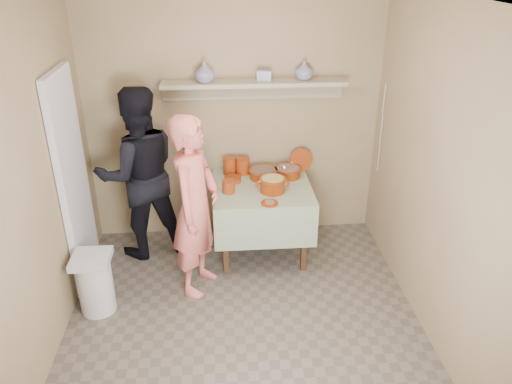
{
  "coord_description": "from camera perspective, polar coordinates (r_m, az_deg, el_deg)",
  "views": [
    {
      "loc": [
        -0.16,
        -3.17,
        2.89
      ],
      "look_at": [
        0.15,
        0.75,
        0.95
      ],
      "focal_mm": 35.0,
      "sensor_mm": 36.0,
      "label": 1
    }
  ],
  "objects": [
    {
      "name": "propped_lid",
      "position": [
        5.25,
        5.15,
        3.66
      ],
      "size": [
        0.25,
        0.1,
        0.24
      ],
      "primitive_type": "cylinder",
      "rotation": [
        1.35,
        0.0,
        0.13
      ],
      "color": "maroon",
      "rests_on": "serving_table"
    },
    {
      "name": "serving_table",
      "position": [
        5.0,
        0.66,
        -0.45
      ],
      "size": [
        0.97,
        0.97,
        0.76
      ],
      "color": "#4C2D16",
      "rests_on": "ground"
    },
    {
      "name": "bowl_stack",
      "position": [
        4.78,
        -3.16,
        0.63
      ],
      "size": [
        0.13,
        0.13,
        0.13
      ],
      "primitive_type": "cylinder",
      "color": "maroon",
      "rests_on": "serving_table"
    },
    {
      "name": "cazuela_meat_b",
      "position": [
        5.12,
        3.67,
        2.38
      ],
      "size": [
        0.28,
        0.28,
        0.1
      ],
      "color": "#632006",
      "rests_on": "serving_table"
    },
    {
      "name": "cazuela_rice",
      "position": [
        4.79,
        1.91,
        0.98
      ],
      "size": [
        0.33,
        0.25,
        0.14
      ],
      "color": "#632006",
      "rests_on": "serving_table"
    },
    {
      "name": "ladle",
      "position": [
        5.08,
        3.29,
        2.81
      ],
      "size": [
        0.08,
        0.26,
        0.19
      ],
      "color": "silver",
      "rests_on": "cazuela_meat_b"
    },
    {
      "name": "vase_left",
      "position": [
        4.89,
        -5.88,
        13.48
      ],
      "size": [
        0.24,
        0.24,
        0.2
      ],
      "primitive_type": "imported",
      "rotation": [
        0.0,
        0.0,
        0.33
      ],
      "color": "navy",
      "rests_on": "wall_shelf"
    },
    {
      "name": "plate_stack_a",
      "position": [
        5.17,
        -3.04,
        3.01
      ],
      "size": [
        0.13,
        0.13,
        0.18
      ],
      "primitive_type": "cylinder",
      "color": "maroon",
      "rests_on": "serving_table"
    },
    {
      "name": "person_helper",
      "position": [
        5.04,
        -13.21,
        2.02
      ],
      "size": [
        1.02,
        0.9,
        1.75
      ],
      "primitive_type": "imported",
      "rotation": [
        0.0,
        0.0,
        -2.81
      ],
      "color": "black",
      "rests_on": "ground"
    },
    {
      "name": "trash_bin",
      "position": [
        4.58,
        -17.9,
        -9.86
      ],
      "size": [
        0.32,
        0.32,
        0.56
      ],
      "color": "silver",
      "rests_on": "ground"
    },
    {
      "name": "empty_bowl",
      "position": [
        5.02,
        -2.67,
        1.47
      ],
      "size": [
        0.17,
        0.17,
        0.05
      ],
      "primitive_type": "cylinder",
      "color": "maroon",
      "rests_on": "serving_table"
    },
    {
      "name": "room_shell",
      "position": [
        3.42,
        -1.52,
        4.3
      ],
      "size": [
        3.04,
        3.54,
        2.62
      ],
      "color": "#9B865F",
      "rests_on": "ground"
    },
    {
      "name": "wall_shelf",
      "position": [
        4.98,
        -0.25,
        12.14
      ],
      "size": [
        1.8,
        0.25,
        0.21
      ],
      "color": "tan",
      "rests_on": "room_shell"
    },
    {
      "name": "ceramic_box",
      "position": [
        4.95,
        0.94,
        13.18
      ],
      "size": [
        0.15,
        0.12,
        0.1
      ],
      "primitive_type": "cube",
      "rotation": [
        0.0,
        0.0,
        -0.15
      ],
      "color": "navy",
      "rests_on": "wall_shelf"
    },
    {
      "name": "vase_right",
      "position": [
        4.99,
        5.52,
        13.66
      ],
      "size": [
        0.2,
        0.2,
        0.18
      ],
      "primitive_type": "imported",
      "rotation": [
        0.0,
        0.0,
        0.15
      ],
      "color": "navy",
      "rests_on": "wall_shelf"
    },
    {
      "name": "cazuela_meat_a",
      "position": [
        5.08,
        0.84,
        2.21
      ],
      "size": [
        0.3,
        0.3,
        0.1
      ],
      "color": "#632006",
      "rests_on": "serving_table"
    },
    {
      "name": "tile_panel",
      "position": [
        4.71,
        -20.11,
        0.94
      ],
      "size": [
        0.06,
        0.7,
        2.0
      ],
      "primitive_type": "cube",
      "color": "silver",
      "rests_on": "ground"
    },
    {
      "name": "plate_stack_b",
      "position": [
        5.17,
        -1.52,
        3.01
      ],
      "size": [
        0.14,
        0.14,
        0.17
      ],
      "primitive_type": "cylinder",
      "color": "maroon",
      "rests_on": "serving_table"
    },
    {
      "name": "electrical_cord",
      "position": [
        5.19,
        14.14,
        7.05
      ],
      "size": [
        0.01,
        0.05,
        0.9
      ],
      "color": "silver",
      "rests_on": "wall_shelf"
    },
    {
      "name": "ground",
      "position": [
        4.29,
        -1.26,
        -16.07
      ],
      "size": [
        3.5,
        3.5,
        0.0
      ],
      "primitive_type": "plane",
      "color": "#61574C",
      "rests_on": "ground"
    },
    {
      "name": "front_plate",
      "position": [
        4.58,
        1.57,
        -1.27
      ],
      "size": [
        0.16,
        0.16,
        0.03
      ],
      "color": "maroon",
      "rests_on": "serving_table"
    },
    {
      "name": "person_cook",
      "position": [
        4.4,
        -6.92,
        -1.69
      ],
      "size": [
        0.59,
        0.71,
        1.68
      ],
      "primitive_type": "imported",
      "rotation": [
        0.0,
        0.0,
        1.21
      ],
      "color": "#DC665F",
      "rests_on": "ground"
    }
  ]
}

